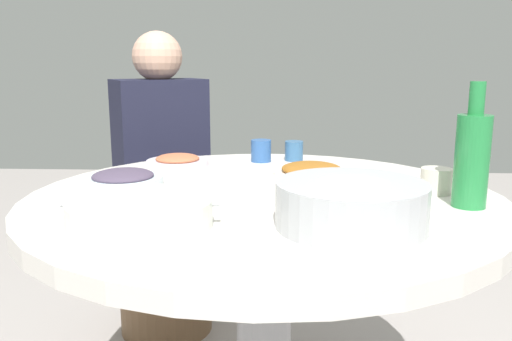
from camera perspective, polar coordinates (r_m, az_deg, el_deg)
The scene contains 12 objects.
round_dining_table at distance 1.39m, azimuth 0.89°, elevation -8.31°, with size 1.20×1.20×0.77m.
rice_bowl at distance 1.09m, azimuth 10.24°, elevation -3.55°, with size 0.31×0.31×0.10m.
soup_bowl at distance 1.10m, azimuth -12.36°, elevation -4.61°, with size 0.32×0.29×0.06m.
dish_stirfry at distance 1.54m, azimuth 6.00°, elevation -0.10°, with size 0.22×0.22×0.04m.
dish_eggplant at distance 1.47m, azimuth -14.16°, elevation -0.90°, with size 0.21×0.21×0.05m.
dish_tofu_braise at distance 1.73m, azimuth -8.47°, elevation 1.05°, with size 0.20×0.20×0.04m.
green_bottle at distance 1.30m, azimuth 22.30°, elevation 1.32°, with size 0.08×0.08×0.29m.
tea_cup_near at distance 1.78m, azimuth 0.55°, elevation 2.15°, with size 0.07×0.07×0.07m, color #2D5798.
tea_cup_far at distance 1.80m, azimuth 4.12°, elevation 2.13°, with size 0.06×0.06×0.07m, color #335E8A.
tea_cup_side at distance 1.43m, azimuth 18.88°, elevation -1.05°, with size 0.08×0.08×0.06m, color beige.
stool_for_diner_left at distance 2.26m, azimuth -9.75°, elevation -11.26°, with size 0.38×0.38×0.46m, color brown.
diner_left at distance 2.11m, azimuth -10.26°, elevation 2.56°, with size 0.45×0.46×0.76m.
Camera 1 is at (0.04, -1.30, 1.10)m, focal length 37.04 mm.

